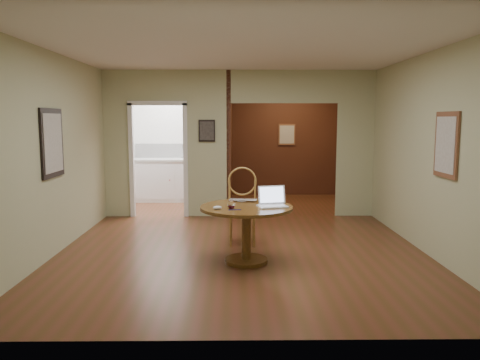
{
  "coord_description": "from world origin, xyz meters",
  "views": [
    {
      "loc": [
        -0.09,
        -6.14,
        1.81
      ],
      "look_at": [
        -0.02,
        -0.2,
        1.03
      ],
      "focal_mm": 35.0,
      "sensor_mm": 36.0,
      "label": 1
    }
  ],
  "objects_px": {
    "dining_table": "(246,221)",
    "open_laptop": "(272,201)",
    "closed_laptop": "(243,201)",
    "chair": "(242,201)"
  },
  "relations": [
    {
      "from": "dining_table",
      "to": "open_laptop",
      "type": "distance_m",
      "value": 0.41
    },
    {
      "from": "dining_table",
      "to": "open_laptop",
      "type": "height_order",
      "value": "open_laptop"
    },
    {
      "from": "open_laptop",
      "to": "closed_laptop",
      "type": "relative_size",
      "value": 1.08
    },
    {
      "from": "dining_table",
      "to": "chair",
      "type": "xyz_separation_m",
      "value": [
        -0.03,
        0.98,
        0.08
      ]
    },
    {
      "from": "dining_table",
      "to": "chair",
      "type": "height_order",
      "value": "chair"
    },
    {
      "from": "chair",
      "to": "dining_table",
      "type": "bearing_deg",
      "value": -87.46
    },
    {
      "from": "open_laptop",
      "to": "chair",
      "type": "bearing_deg",
      "value": 97.7
    },
    {
      "from": "dining_table",
      "to": "chair",
      "type": "distance_m",
      "value": 0.99
    },
    {
      "from": "dining_table",
      "to": "closed_laptop",
      "type": "distance_m",
      "value": 0.35
    },
    {
      "from": "chair",
      "to": "closed_laptop",
      "type": "relative_size",
      "value": 3.04
    }
  ]
}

